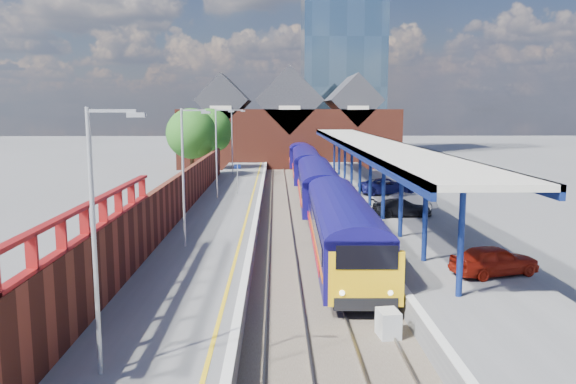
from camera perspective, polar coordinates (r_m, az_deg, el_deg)
name	(u,v)px	position (r m, az deg, el deg)	size (l,w,h in m)	color
ground	(295,195)	(52.73, 0.76, -0.29)	(240.00, 240.00, 0.00)	#5B5B5E
ballast_bed	(300,214)	(42.87, 1.23, -2.26)	(6.00, 76.00, 0.06)	#473D33
rails	(300,213)	(42.86, 1.23, -2.14)	(4.51, 76.00, 0.14)	slate
left_platform	(228,208)	(42.91, -6.13, -1.66)	(5.00, 76.00, 1.00)	#565659
right_platform	(378,208)	(43.46, 9.16, -1.59)	(6.00, 76.00, 1.00)	#565659
coping_left	(259,201)	(42.68, -3.00, -0.96)	(0.30, 76.00, 0.05)	silver
coping_right	(341,201)	(42.95, 5.43, -0.93)	(0.30, 76.00, 0.05)	silver
yellow_line	(251,202)	(42.71, -3.80, -0.99)	(0.14, 76.00, 0.01)	yellow
train	(311,172)	(53.24, 2.34, 2.09)	(3.18, 65.96, 3.45)	#110C57
canopy	(369,144)	(44.74, 8.20, 4.84)	(4.50, 52.00, 4.48)	navy
lamp_post_a	(99,226)	(15.09, -18.67, -3.30)	(1.48, 0.18, 7.00)	#A5A8AA
lamp_post_b	(186,169)	(28.61, -10.35, 2.33)	(1.48, 0.18, 7.00)	#A5A8AA
lamp_post_c	(218,148)	(44.43, -7.12, 4.50)	(1.48, 0.18, 7.00)	#A5A8AA
lamp_post_d	(233,138)	(60.34, -5.58, 5.53)	(1.48, 0.18, 7.00)	#A5A8AA
platform_sign	(238,174)	(46.50, -5.15, 1.86)	(0.55, 0.08, 2.50)	#A5A8AA
brick_wall	(178,196)	(36.59, -11.09, -0.41)	(0.35, 50.00, 3.86)	#5F2519
station_building	(289,127)	(80.16, 0.05, 6.59)	(30.00, 12.12, 13.78)	#5F2519
glass_tower	(342,40)	(103.52, 5.50, 15.13)	(14.20, 14.20, 40.30)	slate
tree_near	(193,135)	(58.68, -9.64, 5.72)	(5.20, 5.20, 8.10)	#382314
tree_far	(211,132)	(66.48, -7.79, 6.06)	(5.20, 5.20, 8.10)	#382314
parked_car_red	(494,260)	(25.38, 20.23, -6.50)	(1.53, 3.80, 1.29)	maroon
parked_car_silver	(410,202)	(39.39, 12.26, -1.03)	(1.34, 3.84, 1.27)	#9B9B9F
parked_car_dark	(402,208)	(37.56, 11.49, -1.56)	(1.59, 3.90, 1.13)	black
parked_car_blue	(387,186)	(47.13, 10.03, 0.57)	(2.16, 4.67, 1.30)	navy
relay_cabinet	(388,324)	(20.44, 10.15, -13.09)	(0.70, 0.90, 1.00)	#B1B4B7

